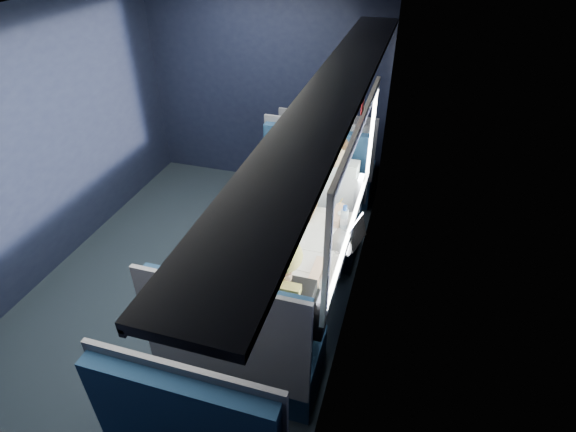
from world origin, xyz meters
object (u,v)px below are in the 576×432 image
(table, at_px, (304,249))
(seat_bay_near, at_px, (307,211))
(woman, at_px, (286,308))
(laptop, at_px, (350,238))
(bottle_small, at_px, (344,218))
(man, at_px, (331,198))
(seat_row_front, at_px, (328,169))
(cup, at_px, (341,217))
(seat_bay_far, at_px, (244,350))

(table, distance_m, seat_bay_near, 0.92)
(seat_bay_near, height_order, woman, woman)
(laptop, xyz_separation_m, bottle_small, (-0.08, 0.19, 0.04))
(man, bearing_deg, bottle_small, -66.61)
(seat_bay_near, distance_m, bottle_small, 0.87)
(seat_bay_near, relative_size, laptop, 3.91)
(table, height_order, woman, woman)
(seat_row_front, height_order, bottle_small, seat_row_front)
(table, bearing_deg, cup, 56.11)
(woman, relative_size, bottle_small, 6.13)
(seat_row_front, relative_size, bottle_small, 5.38)
(man, height_order, cup, man)
(seat_row_front, bearing_deg, man, -77.17)
(table, relative_size, seat_bay_far, 0.79)
(seat_bay_near, height_order, laptop, seat_bay_near)
(seat_bay_far, bearing_deg, cup, 71.37)
(woman, bearing_deg, table, 95.45)
(table, bearing_deg, laptop, 10.68)
(woman, bearing_deg, laptop, 70.37)
(man, relative_size, cup, 15.17)
(seat_row_front, relative_size, cup, 13.31)
(laptop, relative_size, bottle_small, 1.49)
(table, relative_size, seat_bay_near, 0.79)
(seat_bay_near, bearing_deg, man, -33.18)
(bottle_small, bearing_deg, table, -135.73)
(woman, relative_size, laptop, 4.11)
(bottle_small, bearing_deg, seat_bay_far, -111.41)
(seat_bay_near, xyz_separation_m, seat_bay_far, (0.01, -1.75, -0.01))
(man, distance_m, cup, 0.40)
(bottle_small, xyz_separation_m, cup, (-0.03, 0.08, -0.05))
(laptop, bearing_deg, woman, -109.63)
(table, distance_m, man, 0.70)
(seat_bay_far, distance_m, laptop, 1.14)
(table, height_order, laptop, laptop)
(table, distance_m, seat_row_front, 1.82)
(man, bearing_deg, seat_bay_far, -99.03)
(cup, bearing_deg, bottle_small, -67.31)
(woman, xyz_separation_m, laptop, (0.28, 0.77, 0.07))
(bottle_small, bearing_deg, laptop, -66.35)
(table, xyz_separation_m, seat_row_front, (-0.18, 1.80, -0.25))
(seat_bay_far, relative_size, man, 0.95)
(seat_bay_near, relative_size, bottle_small, 5.84)
(seat_bay_far, xyz_separation_m, man, (0.25, 1.57, 0.30))
(laptop, bearing_deg, seat_bay_far, -119.21)
(man, bearing_deg, woman, -90.00)
(cup, bearing_deg, man, 113.55)
(seat_bay_far, distance_m, cup, 1.33)
(laptop, bearing_deg, bottle_small, 113.65)
(seat_row_front, bearing_deg, woman, -84.30)
(seat_bay_near, relative_size, seat_row_front, 1.09)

